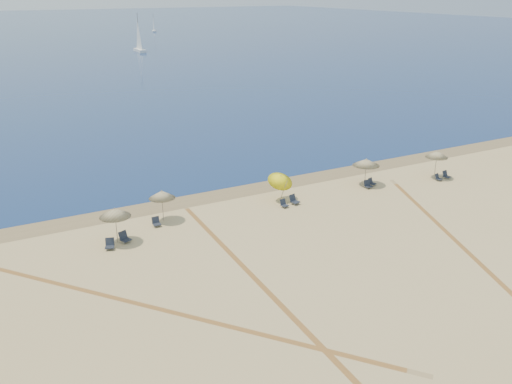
{
  "coord_description": "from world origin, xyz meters",
  "views": [
    {
      "loc": [
        -18.27,
        -13.97,
        15.8
      ],
      "look_at": [
        0.0,
        20.0,
        1.3
      ],
      "focal_mm": 38.41,
      "sensor_mm": 36.0,
      "label": 1
    }
  ],
  "objects_px": {
    "sailboat_1": "(154,26)",
    "sailboat_0": "(139,40)",
    "umbrella_1": "(115,213)",
    "chair_7": "(368,185)",
    "chair_9": "(438,178)",
    "chair_10": "(446,175)",
    "chair_5": "(284,204)",
    "umbrella_5": "(437,154)",
    "chair_8": "(372,182)",
    "chair_2": "(110,244)",
    "umbrella_3": "(281,179)",
    "umbrella_2": "(162,195)",
    "chair_6": "(294,200)",
    "chair_3": "(124,237)",
    "umbrella_4": "(366,162)",
    "chair_4": "(156,222)"
  },
  "relations": [
    {
      "from": "chair_2",
      "to": "umbrella_4",
      "type": "bearing_deg",
      "value": 24.71
    },
    {
      "from": "umbrella_2",
      "to": "chair_7",
      "type": "distance_m",
      "value": 17.5
    },
    {
      "from": "umbrella_2",
      "to": "umbrella_5",
      "type": "xyz_separation_m",
      "value": [
        24.24,
        -2.3,
        0.15
      ]
    },
    {
      "from": "umbrella_5",
      "to": "sailboat_0",
      "type": "distance_m",
      "value": 109.8
    },
    {
      "from": "umbrella_4",
      "to": "chair_8",
      "type": "relative_size",
      "value": 3.25
    },
    {
      "from": "umbrella_2",
      "to": "umbrella_3",
      "type": "bearing_deg",
      "value": -3.46
    },
    {
      "from": "chair_7",
      "to": "sailboat_0",
      "type": "bearing_deg",
      "value": 88.46
    },
    {
      "from": "chair_5",
      "to": "chair_8",
      "type": "relative_size",
      "value": 0.89
    },
    {
      "from": "umbrella_3",
      "to": "sailboat_0",
      "type": "height_order",
      "value": "sailboat_0"
    },
    {
      "from": "umbrella_1",
      "to": "chair_7",
      "type": "relative_size",
      "value": 3.54
    },
    {
      "from": "sailboat_1",
      "to": "sailboat_0",
      "type": "bearing_deg",
      "value": -98.6
    },
    {
      "from": "chair_2",
      "to": "chair_5",
      "type": "relative_size",
      "value": 1.28
    },
    {
      "from": "umbrella_1",
      "to": "umbrella_2",
      "type": "distance_m",
      "value": 4.36
    },
    {
      "from": "chair_5",
      "to": "sailboat_0",
      "type": "distance_m",
      "value": 111.46
    },
    {
      "from": "umbrella_3",
      "to": "sailboat_1",
      "type": "bearing_deg",
      "value": 74.82
    },
    {
      "from": "sailboat_0",
      "to": "chair_7",
      "type": "bearing_deg",
      "value": -96.03
    },
    {
      "from": "chair_3",
      "to": "chair_5",
      "type": "relative_size",
      "value": 1.35
    },
    {
      "from": "umbrella_5",
      "to": "chair_10",
      "type": "height_order",
      "value": "umbrella_5"
    },
    {
      "from": "umbrella_5",
      "to": "chair_10",
      "type": "relative_size",
      "value": 3.51
    },
    {
      "from": "umbrella_4",
      "to": "chair_5",
      "type": "height_order",
      "value": "umbrella_4"
    },
    {
      "from": "umbrella_2",
      "to": "chair_10",
      "type": "relative_size",
      "value": 3.3
    },
    {
      "from": "chair_8",
      "to": "sailboat_1",
      "type": "height_order",
      "value": "sailboat_1"
    },
    {
      "from": "umbrella_4",
      "to": "chair_3",
      "type": "xyz_separation_m",
      "value": [
        -21.09,
        -1.34,
        -1.67
      ]
    },
    {
      "from": "chair_5",
      "to": "chair_9",
      "type": "distance_m",
      "value": 15.01
    },
    {
      "from": "chair_2",
      "to": "chair_8",
      "type": "height_order",
      "value": "chair_2"
    },
    {
      "from": "chair_3",
      "to": "chair_6",
      "type": "height_order",
      "value": "chair_6"
    },
    {
      "from": "umbrella_1",
      "to": "chair_8",
      "type": "height_order",
      "value": "umbrella_1"
    },
    {
      "from": "umbrella_1",
      "to": "chair_3",
      "type": "distance_m",
      "value": 1.85
    },
    {
      "from": "chair_4",
      "to": "umbrella_3",
      "type": "bearing_deg",
      "value": 1.09
    },
    {
      "from": "chair_9",
      "to": "sailboat_1",
      "type": "xyz_separation_m",
      "value": [
        31.94,
        173.46,
        1.76
      ]
    },
    {
      "from": "chair_9",
      "to": "chair_10",
      "type": "height_order",
      "value": "chair_10"
    },
    {
      "from": "chair_5",
      "to": "chair_7",
      "type": "relative_size",
      "value": 0.92
    },
    {
      "from": "umbrella_3",
      "to": "chair_6",
      "type": "relative_size",
      "value": 2.98
    },
    {
      "from": "umbrella_2",
      "to": "chair_8",
      "type": "xyz_separation_m",
      "value": [
        18.06,
        -1.23,
        -1.72
      ]
    },
    {
      "from": "umbrella_1",
      "to": "umbrella_3",
      "type": "xyz_separation_m",
      "value": [
        13.34,
        1.43,
        -0.33
      ]
    },
    {
      "from": "chair_6",
      "to": "chair_9",
      "type": "bearing_deg",
      "value": -20.8
    },
    {
      "from": "chair_2",
      "to": "chair_7",
      "type": "relative_size",
      "value": 1.17
    },
    {
      "from": "chair_6",
      "to": "chair_9",
      "type": "height_order",
      "value": "chair_6"
    },
    {
      "from": "chair_5",
      "to": "chair_7",
      "type": "distance_m",
      "value": 8.38
    },
    {
      "from": "sailboat_0",
      "to": "umbrella_3",
      "type": "bearing_deg",
      "value": -100.17
    },
    {
      "from": "umbrella_4",
      "to": "chair_4",
      "type": "distance_m",
      "value": 18.49
    },
    {
      "from": "umbrella_4",
      "to": "chair_10",
      "type": "xyz_separation_m",
      "value": [
        7.34,
        -2.09,
        -1.7
      ]
    },
    {
      "from": "chair_4",
      "to": "chair_9",
      "type": "relative_size",
      "value": 0.94
    },
    {
      "from": "umbrella_1",
      "to": "chair_9",
      "type": "height_order",
      "value": "umbrella_1"
    },
    {
      "from": "sailboat_0",
      "to": "chair_5",
      "type": "bearing_deg",
      "value": -100.29
    },
    {
      "from": "chair_5",
      "to": "chair_10",
      "type": "bearing_deg",
      "value": -10.44
    },
    {
      "from": "umbrella_1",
      "to": "umbrella_5",
      "type": "distance_m",
      "value": 28.11
    },
    {
      "from": "umbrella_1",
      "to": "chair_3",
      "type": "xyz_separation_m",
      "value": [
        0.42,
        -0.18,
        -1.79
      ]
    },
    {
      "from": "umbrella_1",
      "to": "umbrella_3",
      "type": "height_order",
      "value": "umbrella_3"
    },
    {
      "from": "chair_7",
      "to": "chair_2",
      "type": "bearing_deg",
      "value": -171.52
    }
  ]
}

